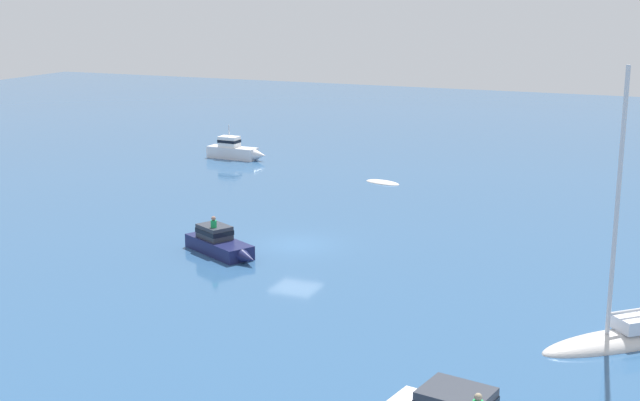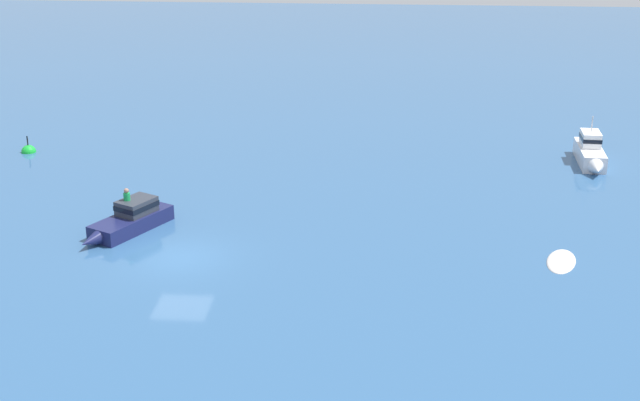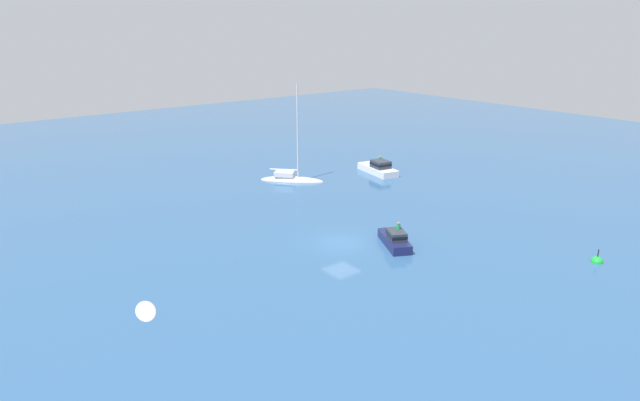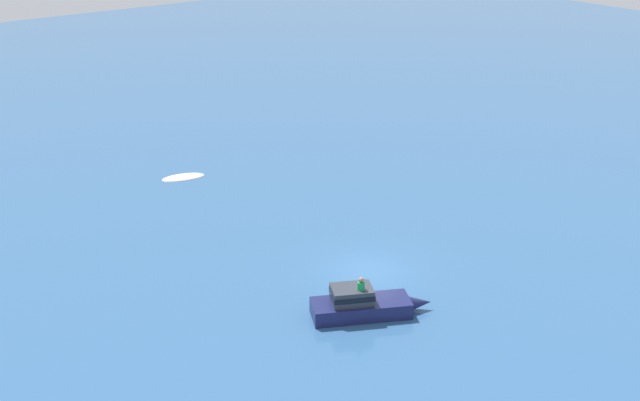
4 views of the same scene
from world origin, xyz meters
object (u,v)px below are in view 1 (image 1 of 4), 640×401
(cabin_cruiser, at_px, (235,150))
(powerboat, at_px, (220,243))
(dinghy, at_px, (383,183))
(sloop, at_px, (623,338))

(cabin_cruiser, relative_size, powerboat, 0.99)
(cabin_cruiser, relative_size, dinghy, 1.77)
(dinghy, bearing_deg, sloop, -37.63)
(sloop, height_order, dinghy, sloop)
(cabin_cruiser, distance_m, sloop, 43.67)
(sloop, bearing_deg, cabin_cruiser, -84.13)
(cabin_cruiser, height_order, sloop, sloop)
(cabin_cruiser, height_order, powerboat, cabin_cruiser)
(sloop, distance_m, dinghy, 30.82)
(cabin_cruiser, relative_size, sloop, 0.46)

